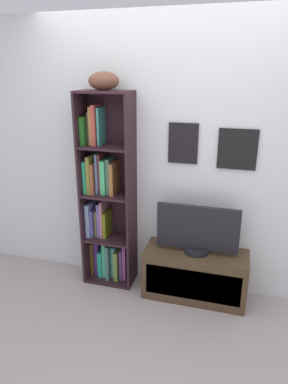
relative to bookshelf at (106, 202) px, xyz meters
name	(u,v)px	position (x,y,z in m)	size (l,w,h in m)	color
ground	(140,367)	(0.63, -0.99, -0.84)	(5.20, 5.20, 0.04)	#A09392
back_wall	(175,160)	(0.63, 0.14, 0.42)	(4.80, 0.08, 2.47)	silver
bookshelf	(106,202)	(0.00, 0.00, 0.00)	(0.48, 0.29, 1.84)	black
football	(104,81)	(0.04, -0.04, 1.10)	(0.26, 0.15, 0.15)	brown
tv_stand	(195,274)	(0.89, -0.08, -0.59)	(0.93, 0.37, 0.46)	#443320
television	(197,230)	(0.89, -0.08, -0.14)	(0.72, 0.22, 0.44)	black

